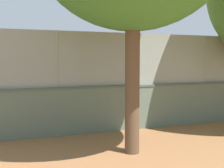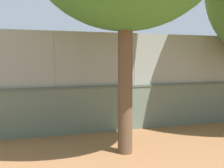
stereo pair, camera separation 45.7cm
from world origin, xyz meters
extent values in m
plane|color=#A36B42|center=(0.00, 0.00, 0.00)|extent=(260.00, 260.00, 0.00)
cube|color=slate|center=(2.68, 12.10, 0.86)|extent=(29.86, 0.84, 1.72)
cube|color=#4D594D|center=(2.68, 12.10, 1.76)|extent=(29.86, 0.90, 0.08)
cube|color=gray|center=(2.68, 12.10, 2.85)|extent=(29.26, 0.56, 2.09)
cylinder|color=gray|center=(1.05, 12.13, 2.85)|extent=(0.07, 0.07, 2.09)
cylinder|color=gray|center=(4.30, 12.07, 2.85)|extent=(0.07, 0.07, 2.09)
cylinder|color=gray|center=(7.55, 12.01, 2.85)|extent=(0.07, 0.07, 2.09)
cylinder|color=#591919|center=(4.82, 2.71, 0.41)|extent=(0.18, 0.18, 0.82)
cylinder|color=#591919|center=(4.87, 2.90, 0.41)|extent=(0.18, 0.18, 0.82)
cylinder|color=#3372B2|center=(4.84, 2.80, 1.12)|extent=(0.41, 0.41, 0.60)
cylinder|color=#936B4C|center=(4.82, 2.49, 1.24)|extent=(0.58, 0.23, 0.17)
cylinder|color=#936B4C|center=(5.21, 3.03, 1.24)|extent=(0.58, 0.23, 0.17)
sphere|color=#936B4C|center=(4.84, 2.80, 1.53)|extent=(0.23, 0.23, 0.23)
cylinder|color=white|center=(4.84, 2.80, 1.63)|extent=(0.29, 0.29, 0.05)
cylinder|color=black|center=(5.38, 2.98, 1.24)|extent=(0.30, 0.11, 0.04)
ellipsoid|color=#333338|center=(5.60, 2.93, 1.24)|extent=(0.30, 0.10, 0.24)
cylinder|color=navy|center=(4.48, 8.23, 0.36)|extent=(0.21, 0.21, 0.72)
cylinder|color=navy|center=(4.60, 8.39, 0.36)|extent=(0.21, 0.21, 0.72)
cylinder|color=orange|center=(4.54, 8.31, 0.98)|extent=(0.48, 0.48, 0.53)
cylinder|color=#D8AD84|center=(4.41, 8.06, 1.09)|extent=(0.46, 0.38, 0.16)
cylinder|color=#D8AD84|center=(4.95, 8.35, 1.09)|extent=(0.46, 0.38, 0.16)
sphere|color=#D8AD84|center=(4.54, 8.31, 1.35)|extent=(0.20, 0.20, 0.20)
cylinder|color=red|center=(4.54, 8.31, 1.44)|extent=(0.30, 0.30, 0.05)
cylinder|color=black|center=(5.09, 8.24, 1.09)|extent=(0.26, 0.21, 0.04)
ellipsoid|color=#333338|center=(5.27, 8.11, 1.09)|extent=(0.26, 0.20, 0.24)
cylinder|color=black|center=(2.84, 3.45, 0.37)|extent=(0.15, 0.15, 0.75)
cylinder|color=black|center=(3.04, 3.45, 0.37)|extent=(0.15, 0.15, 0.75)
cylinder|color=#429951|center=(2.94, 3.45, 1.02)|extent=(0.34, 0.34, 0.55)
cylinder|color=brown|center=(2.66, 3.40, 1.14)|extent=(0.09, 0.53, 0.16)
cylinder|color=brown|center=(3.23, 3.15, 1.14)|extent=(0.09, 0.53, 0.16)
sphere|color=brown|center=(2.94, 3.45, 1.41)|extent=(0.21, 0.21, 0.21)
cylinder|color=black|center=(2.94, 3.45, 1.50)|extent=(0.22, 0.22, 0.05)
sphere|color=#3399D8|center=(4.62, 3.61, 0.04)|extent=(0.09, 0.09, 0.09)
sphere|color=#3399D8|center=(4.98, 10.27, 0.03)|extent=(0.07, 0.07, 0.07)
cylinder|color=brown|center=(5.85, 14.85, 2.34)|extent=(0.44, 0.44, 4.68)
camera|label=1|loc=(9.55, 22.63, 2.81)|focal=46.32mm
camera|label=2|loc=(9.12, 22.79, 2.81)|focal=46.32mm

